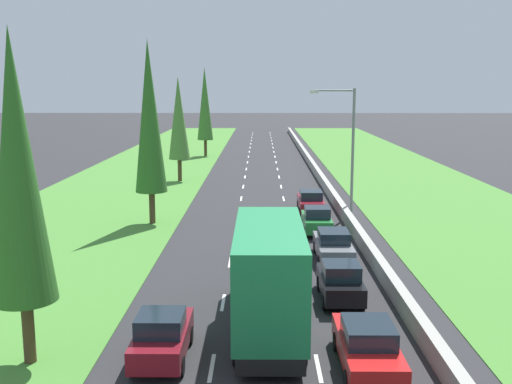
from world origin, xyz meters
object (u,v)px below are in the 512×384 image
green_hatchback_right_lane (317,220)px  maroon_sedan_right_lane (311,202)px  poplar_tree_second (149,117)px  poplar_tree_third (179,119)px  maroon_hatchback_left_lane (162,336)px  poplar_tree_nearest (17,169)px  black_hatchback_right_lane (340,281)px  grey_sedan_right_lane (333,245)px  maroon_sedan_centre_lane (266,246)px  red_sedan_right_lane (367,346)px  street_light_mast (348,143)px  green_box_truck_centre_lane (269,273)px

green_hatchback_right_lane → maroon_sedan_right_lane: green_hatchback_right_lane is taller
poplar_tree_second → poplar_tree_third: size_ratio=1.20×
maroon_hatchback_left_lane → poplar_tree_nearest: size_ratio=0.36×
green_hatchback_right_lane → maroon_sedan_right_lane: (0.15, 6.29, -0.02)m
black_hatchback_right_lane → grey_sedan_right_lane: size_ratio=0.87×
black_hatchback_right_lane → maroon_sedan_centre_lane: 6.69m
green_hatchback_right_lane → red_sedan_right_lane: bearing=-90.2°
green_hatchback_right_lane → maroon_sedan_right_lane: bearing=88.6°
green_hatchback_right_lane → poplar_tree_second: size_ratio=0.32×
poplar_tree_second → poplar_tree_third: poplar_tree_second is taller
black_hatchback_right_lane → poplar_tree_third: (-11.32, 32.84, 5.26)m
maroon_sedan_right_lane → maroon_hatchback_left_lane: 24.99m
green_hatchback_right_lane → poplar_tree_nearest: bearing=-122.0°
green_hatchback_right_lane → poplar_tree_second: bearing=166.6°
red_sedan_right_lane → street_light_mast: street_light_mast is taller
poplar_tree_third → street_light_mast: poplar_tree_third is taller
maroon_hatchback_left_lane → green_box_truck_centre_lane: bearing=36.6°
green_hatchback_right_lane → grey_sedan_right_lane: bearing=-86.8°
black_hatchback_right_lane → maroon_sedan_centre_lane: size_ratio=0.87×
maroon_sedan_centre_lane → green_hatchback_right_lane: green_hatchback_right_lane is taller
street_light_mast → green_hatchback_right_lane: bearing=-116.1°
street_light_mast → grey_sedan_right_lane: bearing=-101.6°
black_hatchback_right_lane → street_light_mast: 18.08m
green_box_truck_centre_lane → maroon_sedan_right_lane: bearing=81.0°
green_hatchback_right_lane → maroon_sedan_right_lane: size_ratio=0.87×
maroon_sedan_right_lane → maroon_hatchback_left_lane: (-6.99, -24.00, 0.02)m
grey_sedan_right_lane → poplar_tree_third: size_ratio=0.45×
grey_sedan_right_lane → green_hatchback_right_lane: size_ratio=1.15×
maroon_sedan_right_lane → poplar_tree_third: size_ratio=0.45×
poplar_tree_second → street_light_mast: bearing=11.7°
green_hatchback_right_lane → poplar_tree_second: (-10.82, 2.59, 6.29)m
green_box_truck_centre_lane → green_hatchback_right_lane: bearing=77.9°
maroon_hatchback_left_lane → poplar_tree_second: 21.61m
street_light_mast → poplar_tree_nearest: bearing=-120.7°
red_sedan_right_lane → maroon_hatchback_left_lane: maroon_hatchback_left_lane is taller
black_hatchback_right_lane → poplar_tree_second: 19.13m
green_hatchback_right_lane → poplar_tree_second: poplar_tree_second is taller
grey_sedan_right_lane → street_light_mast: street_light_mast is taller
maroon_sedan_right_lane → maroon_hatchback_left_lane: size_ratio=1.15×
red_sedan_right_lane → grey_sedan_right_lane: bearing=88.2°
red_sedan_right_lane → maroon_sedan_right_lane: same height
red_sedan_right_lane → green_hatchback_right_lane: (0.06, 18.37, 0.02)m
poplar_tree_third → black_hatchback_right_lane: bearing=-71.0°
poplar_tree_second → poplar_tree_nearest: bearing=-91.1°
black_hatchback_right_lane → street_light_mast: (2.73, 17.32, 4.40)m
red_sedan_right_lane → grey_sedan_right_lane: 12.47m
grey_sedan_right_lane → red_sedan_right_lane: bearing=-91.8°
maroon_sedan_centre_lane → poplar_tree_third: (-8.17, 26.94, 5.29)m
black_hatchback_right_lane → poplar_tree_nearest: bearing=-151.5°
grey_sedan_right_lane → poplar_tree_third: (-11.74, 26.79, 5.29)m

